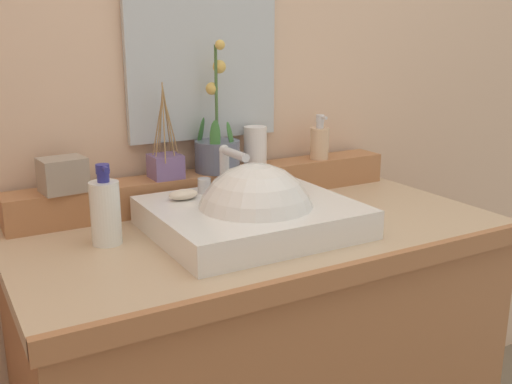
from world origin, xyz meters
TOP-DOWN VIEW (x-y plane):
  - wall_back at (0.00, 0.41)m, footprint 2.94×0.20m
  - back_ledge at (0.00, 0.24)m, footprint 1.07×0.10m
  - sink_basin at (-0.03, -0.03)m, footprint 0.44×0.39m
  - soap_bar at (-0.16, 0.09)m, footprint 0.07×0.04m
  - potted_plant at (0.01, 0.23)m, footprint 0.12×0.12m
  - soap_dispenser at (0.33, 0.23)m, footprint 0.05×0.06m
  - tumbler_cup at (0.13, 0.24)m, footprint 0.06×0.06m
  - reed_diffuser at (-0.14, 0.23)m, footprint 0.08×0.11m
  - trinket_box at (-0.39, 0.22)m, footprint 0.11×0.09m
  - lotion_bottle at (-0.35, 0.06)m, footprint 0.06×0.07m
  - mirror at (-0.00, 0.30)m, footprint 0.42×0.02m

SIDE VIEW (x-z plane):
  - sink_basin at x=-0.03m, z-range 0.75..1.04m
  - back_ledge at x=0.00m, z-range 0.87..0.96m
  - lotion_bottle at x=-0.35m, z-range 0.86..1.03m
  - soap_bar at x=-0.16m, z-range 0.94..0.96m
  - reed_diffuser at x=-0.14m, z-range 0.87..1.11m
  - trinket_box at x=-0.39m, z-range 0.96..1.03m
  - soap_dispenser at x=0.33m, z-range 0.94..1.07m
  - tumbler_cup at x=0.13m, z-range 0.96..1.06m
  - potted_plant at x=0.01m, z-range 0.85..1.19m
  - wall_back at x=0.00m, z-range 0.00..2.54m
  - mirror at x=0.00m, z-range 1.04..1.67m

